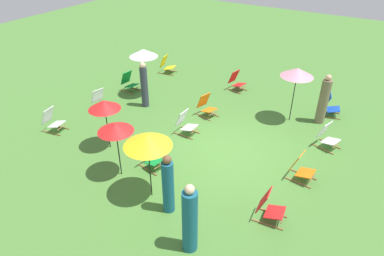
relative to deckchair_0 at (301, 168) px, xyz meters
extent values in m
plane|color=#477A33|center=(0.05, 2.35, -0.37)|extent=(40.00, 40.00, 0.00)
cube|color=olive|center=(-0.22, -0.03, -0.35)|extent=(0.11, 0.76, 0.04)
cube|color=olive|center=(0.21, -0.07, -0.35)|extent=(0.11, 0.76, 0.04)
cube|color=orange|center=(-0.01, -0.15, -0.10)|extent=(0.52, 0.48, 0.13)
cube|color=orange|center=(0.01, 0.15, 0.18)|extent=(0.50, 0.29, 0.57)
cylinder|color=olive|center=(-0.03, -0.35, -0.17)|extent=(0.44, 0.07, 0.03)
cube|color=olive|center=(1.79, -0.23, -0.35)|extent=(0.27, 0.74, 0.04)
cube|color=olive|center=(2.21, -0.36, -0.35)|extent=(0.27, 0.74, 0.04)
cube|color=white|center=(1.97, -0.39, -0.10)|extent=(0.59, 0.56, 0.13)
cube|color=white|center=(2.06, -0.10, 0.18)|extent=(0.53, 0.38, 0.57)
cylinder|color=olive|center=(1.91, -0.58, -0.17)|extent=(0.43, 0.16, 0.03)
cube|color=olive|center=(1.75, 7.78, -0.35)|extent=(0.12, 0.76, 0.04)
cube|color=olive|center=(2.18, 7.73, -0.35)|extent=(0.12, 0.76, 0.04)
cube|color=#148C38|center=(1.95, 7.65, -0.10)|extent=(0.53, 0.48, 0.13)
cube|color=#148C38|center=(1.99, 7.95, 0.18)|extent=(0.51, 0.30, 0.57)
cylinder|color=olive|center=(1.93, 7.45, -0.17)|extent=(0.44, 0.08, 0.03)
cube|color=olive|center=(-2.10, 0.13, -0.35)|extent=(0.12, 0.76, 0.04)
cube|color=olive|center=(-1.67, 0.18, -0.35)|extent=(0.12, 0.76, 0.04)
cube|color=red|center=(-1.87, 0.06, -0.10)|extent=(0.52, 0.48, 0.13)
cube|color=red|center=(-1.91, 0.35, 0.18)|extent=(0.50, 0.30, 0.57)
cylinder|color=olive|center=(-1.85, -0.14, -0.17)|extent=(0.44, 0.08, 0.03)
cube|color=olive|center=(4.17, 4.01, -0.35)|extent=(0.19, 0.75, 0.04)
cube|color=olive|center=(4.60, 3.92, -0.35)|extent=(0.19, 0.75, 0.04)
cube|color=red|center=(4.36, 3.86, -0.10)|extent=(0.56, 0.52, 0.13)
cube|color=red|center=(4.43, 4.16, 0.18)|extent=(0.52, 0.34, 0.57)
cylinder|color=olive|center=(4.32, 3.67, -0.17)|extent=(0.44, 0.12, 0.03)
cube|color=olive|center=(1.59, 4.02, -0.35)|extent=(0.25, 0.74, 0.04)
cube|color=olive|center=(2.02, 3.90, -0.35)|extent=(0.25, 0.74, 0.04)
cube|color=orange|center=(1.78, 3.86, -0.10)|extent=(0.58, 0.55, 0.13)
cube|color=orange|center=(1.86, 4.15, 0.18)|extent=(0.53, 0.37, 0.57)
cylinder|color=olive|center=(1.72, 3.67, -0.17)|extent=(0.43, 0.15, 0.03)
cube|color=olive|center=(-1.93, 3.85, -0.35)|extent=(0.18, 0.75, 0.04)
cube|color=olive|center=(-1.49, 3.77, -0.35)|extent=(0.18, 0.75, 0.04)
cube|color=#148C38|center=(-1.73, 3.71, -0.10)|extent=(0.55, 0.52, 0.13)
cube|color=#148C38|center=(-1.67, 4.00, 0.18)|extent=(0.52, 0.33, 0.57)
cylinder|color=olive|center=(-1.77, 3.51, -0.17)|extent=(0.44, 0.11, 0.03)
cube|color=olive|center=(4.18, 7.49, -0.35)|extent=(0.16, 0.76, 0.04)
cube|color=olive|center=(4.62, 7.56, -0.35)|extent=(0.16, 0.76, 0.04)
cube|color=yellow|center=(4.42, 7.43, -0.10)|extent=(0.54, 0.51, 0.13)
cube|color=yellow|center=(4.37, 7.72, 0.18)|extent=(0.51, 0.32, 0.57)
cylinder|color=olive|center=(4.45, 7.23, -0.17)|extent=(0.44, 0.10, 0.03)
cube|color=olive|center=(0.14, 3.94, -0.35)|extent=(0.05, 0.76, 0.04)
cube|color=olive|center=(0.58, 3.93, -0.35)|extent=(0.05, 0.76, 0.04)
cube|color=white|center=(0.35, 3.84, -0.10)|extent=(0.49, 0.44, 0.13)
cube|color=white|center=(0.36, 4.14, 0.18)|extent=(0.48, 0.26, 0.57)
cylinder|color=olive|center=(0.35, 3.64, -0.17)|extent=(0.44, 0.04, 0.03)
cube|color=olive|center=(-0.14, 7.60, -0.35)|extent=(0.20, 0.75, 0.04)
cube|color=olive|center=(0.29, 7.50, -0.35)|extent=(0.20, 0.75, 0.04)
cube|color=white|center=(0.05, 7.45, -0.10)|extent=(0.56, 0.53, 0.13)
cube|color=white|center=(0.12, 7.75, 0.18)|extent=(0.52, 0.35, 0.57)
cylinder|color=olive|center=(0.01, 7.26, -0.17)|extent=(0.44, 0.12, 0.03)
cube|color=olive|center=(3.94, 0.05, -0.35)|extent=(0.23, 0.74, 0.04)
cube|color=olive|center=(4.37, 0.16, -0.35)|extent=(0.23, 0.74, 0.04)
cube|color=#1947B7|center=(4.18, 0.00, -0.10)|extent=(0.57, 0.54, 0.13)
cube|color=#1947B7|center=(4.11, 0.29, 0.18)|extent=(0.53, 0.36, 0.57)
cylinder|color=olive|center=(4.23, -0.19, -0.17)|extent=(0.43, 0.14, 0.03)
cube|color=olive|center=(-2.05, 7.86, -0.35)|extent=(0.16, 0.76, 0.04)
cube|color=olive|center=(-1.62, 7.93, -0.35)|extent=(0.16, 0.76, 0.04)
cube|color=white|center=(-1.82, 7.80, -0.10)|extent=(0.55, 0.51, 0.13)
cube|color=white|center=(-1.87, 8.09, 0.18)|extent=(0.51, 0.32, 0.57)
cylinder|color=olive|center=(-1.79, 7.60, -0.17)|extent=(0.44, 0.10, 0.03)
cylinder|color=black|center=(3.09, 1.26, 0.61)|extent=(0.03, 0.03, 1.95)
cone|color=pink|center=(3.09, 1.26, 1.46)|extent=(1.11, 1.11, 0.30)
cylinder|color=black|center=(-2.69, 3.12, 0.56)|extent=(0.03, 0.03, 1.86)
cone|color=yellow|center=(-2.69, 3.12, 1.36)|extent=(1.20, 1.20, 0.32)
cylinder|color=black|center=(1.99, 6.93, 0.59)|extent=(0.03, 0.03, 1.92)
cone|color=white|center=(1.99, 6.93, 1.43)|extent=(1.11, 1.11, 0.29)
cylinder|color=black|center=(-2.44, 4.39, 0.46)|extent=(0.03, 0.03, 1.66)
cone|color=red|center=(-2.44, 4.39, 1.20)|extent=(0.97, 0.97, 0.25)
cylinder|color=black|center=(-1.60, 5.60, 0.45)|extent=(0.03, 0.03, 1.64)
cone|color=red|center=(-1.60, 5.60, 1.15)|extent=(0.97, 0.97, 0.29)
cylinder|color=#195972|center=(-2.89, 2.42, 0.36)|extent=(0.40, 0.40, 1.46)
sphere|color=brown|center=(-2.89, 2.42, 1.19)|extent=(0.22, 0.22, 0.22)
cylinder|color=#333847|center=(1.22, 6.37, 0.41)|extent=(0.37, 0.37, 1.56)
sphere|color=beige|center=(1.22, 6.37, 1.30)|extent=(0.23, 0.23, 0.23)
cylinder|color=#195972|center=(-3.61, 1.37, 0.44)|extent=(0.46, 0.46, 1.61)
sphere|color=beige|center=(-3.61, 1.37, 1.33)|extent=(0.21, 0.21, 0.21)
cylinder|color=#72664C|center=(3.48, 0.31, 0.44)|extent=(0.41, 0.41, 1.61)
sphere|color=tan|center=(3.48, 0.31, 1.34)|extent=(0.21, 0.21, 0.21)
camera|label=1|loc=(-7.97, -1.35, 5.91)|focal=32.23mm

